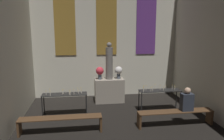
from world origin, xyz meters
TOP-DOWN VIEW (x-y plane):
  - wall_back at (0.00, 11.76)m, footprint 6.47×0.16m
  - altar at (0.00, 10.80)m, footprint 1.18×0.59m
  - statue at (0.00, 10.80)m, footprint 0.28×0.28m
  - flower_vase_left at (-0.38, 10.80)m, footprint 0.31×0.31m
  - flower_vase_right at (0.38, 10.80)m, footprint 0.31×0.31m
  - candle_rack_left at (-1.70, 9.57)m, footprint 1.52×0.43m
  - candle_rack_right at (1.69, 9.57)m, footprint 1.52×0.43m
  - pew_back_left at (-1.73, 8.27)m, footprint 2.35×0.36m
  - pew_back_right at (1.73, 8.27)m, footprint 2.35×0.36m
  - person_seated at (2.08, 8.27)m, footprint 0.36×0.24m

SIDE VIEW (x-z plane):
  - pew_back_left at x=-1.73m, z-range 0.12..0.59m
  - pew_back_right at x=1.73m, z-range 0.12..0.59m
  - altar at x=0.00m, z-range 0.00..0.96m
  - candle_rack_left at x=-1.70m, z-range 0.20..1.16m
  - candle_rack_right at x=1.69m, z-range 0.19..1.16m
  - person_seated at x=2.08m, z-range 0.43..1.16m
  - flower_vase_left at x=-0.38m, z-range 1.02..1.53m
  - flower_vase_right at x=0.38m, z-range 1.02..1.53m
  - statue at x=0.00m, z-range 0.91..2.39m
  - wall_back at x=0.00m, z-range 0.03..5.82m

